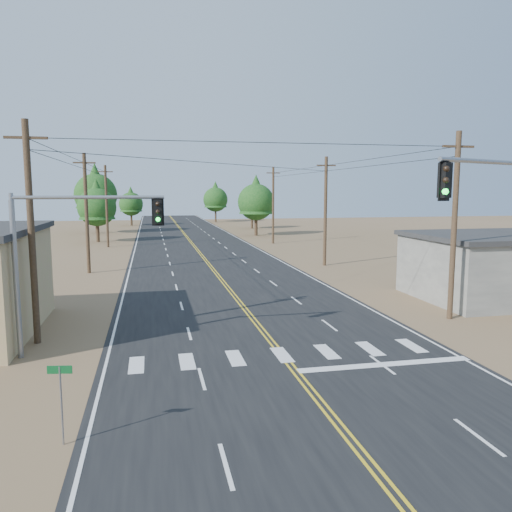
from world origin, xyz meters
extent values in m
plane|color=#856548|center=(0.00, 0.00, 0.00)|extent=(220.00, 220.00, 0.00)
cube|color=black|center=(0.00, 30.00, 0.01)|extent=(15.00, 200.00, 0.02)
cylinder|color=#4C3826|center=(-10.50, 12.00, 5.00)|extent=(0.30, 0.30, 10.00)
cube|color=#4C3826|center=(-10.50, 12.00, 9.20)|extent=(1.80, 0.12, 0.12)
cylinder|color=#4C3826|center=(-10.50, 32.00, 5.00)|extent=(0.30, 0.30, 10.00)
cube|color=#4C3826|center=(-10.50, 32.00, 9.20)|extent=(1.80, 0.12, 0.12)
cylinder|color=#4C3826|center=(-10.50, 52.00, 5.00)|extent=(0.30, 0.30, 10.00)
cube|color=#4C3826|center=(-10.50, 52.00, 9.20)|extent=(1.80, 0.12, 0.12)
cylinder|color=#4C3826|center=(10.50, 12.00, 5.00)|extent=(0.30, 0.30, 10.00)
cube|color=#4C3826|center=(10.50, 12.00, 9.20)|extent=(1.80, 0.12, 0.12)
cylinder|color=#4C3826|center=(10.50, 32.00, 5.00)|extent=(0.30, 0.30, 10.00)
cube|color=#4C3826|center=(10.50, 32.00, 9.20)|extent=(1.80, 0.12, 0.12)
cylinder|color=#4C3826|center=(10.50, 52.00, 5.00)|extent=(0.30, 0.30, 10.00)
cube|color=#4C3826|center=(10.50, 52.00, 9.20)|extent=(1.80, 0.12, 0.12)
cylinder|color=gray|center=(-10.75, 10.00, 3.27)|extent=(0.22, 0.22, 6.55)
cylinder|color=gray|center=(-10.75, 10.00, 6.55)|extent=(0.17, 0.17, 0.56)
cylinder|color=gray|center=(-7.72, 10.01, 6.64)|extent=(6.05, 0.17, 0.15)
cube|color=black|center=(-4.98, 10.02, 6.03)|extent=(0.33, 0.28, 1.03)
sphere|color=black|center=(-4.98, 9.85, 6.36)|extent=(0.19, 0.19, 0.19)
sphere|color=black|center=(-4.98, 9.85, 6.03)|extent=(0.19, 0.19, 0.19)
sphere|color=#0CE533|center=(-4.98, 9.85, 5.71)|extent=(0.19, 0.19, 0.19)
cylinder|color=gray|center=(7.83, 5.55, 8.01)|extent=(6.42, 2.72, 0.18)
cube|color=black|center=(4.97, 4.40, 7.28)|extent=(0.49, 0.46, 1.24)
sphere|color=black|center=(4.89, 4.21, 7.68)|extent=(0.23, 0.23, 0.23)
sphere|color=black|center=(4.89, 4.21, 7.28)|extent=(0.23, 0.23, 0.23)
sphere|color=#0CE533|center=(4.89, 4.21, 6.89)|extent=(0.23, 0.23, 0.23)
cylinder|color=gray|center=(-7.80, 2.00, 1.11)|extent=(0.05, 0.05, 2.23)
cube|color=#0B4D20|center=(-7.80, 2.00, 2.14)|extent=(0.66, 0.14, 0.22)
cylinder|color=#3F2D1E|center=(-12.33, 58.77, 1.54)|extent=(0.45, 0.45, 3.09)
cone|color=#144617|center=(-12.33, 58.77, 5.83)|extent=(4.80, 4.80, 5.49)
sphere|color=#144617|center=(-12.33, 58.77, 4.71)|extent=(5.14, 5.14, 5.14)
cylinder|color=#3F2D1E|center=(-13.91, 73.58, 2.05)|extent=(0.50, 0.50, 4.09)
cone|color=#144617|center=(-13.91, 73.58, 7.73)|extent=(6.37, 6.37, 7.28)
sphere|color=#144617|center=(-13.91, 73.58, 6.25)|extent=(6.82, 6.82, 6.82)
cylinder|color=#3F2D1E|center=(-9.00, 91.01, 1.40)|extent=(0.40, 0.40, 2.80)
cone|color=#144617|center=(-9.00, 91.01, 5.29)|extent=(4.36, 4.36, 4.98)
sphere|color=#144617|center=(-9.00, 91.01, 4.28)|extent=(4.67, 4.67, 4.67)
cylinder|color=#3F2D1E|center=(10.74, 63.96, 1.69)|extent=(0.49, 0.49, 3.39)
cone|color=#144617|center=(10.74, 63.96, 6.40)|extent=(5.27, 5.27, 6.02)
sphere|color=#144617|center=(10.74, 63.96, 5.17)|extent=(5.64, 5.64, 5.64)
cylinder|color=#3F2D1E|center=(13.01, 78.22, 1.37)|extent=(0.41, 0.41, 2.73)
cone|color=#144617|center=(13.01, 78.22, 5.16)|extent=(4.25, 4.25, 4.86)
sphere|color=#144617|center=(13.01, 78.22, 4.17)|extent=(4.55, 4.55, 4.55)
cylinder|color=#3F2D1E|center=(9.00, 99.23, 1.63)|extent=(0.39, 0.39, 3.25)
cone|color=#144617|center=(9.00, 99.23, 6.14)|extent=(5.06, 5.06, 5.78)
sphere|color=#144617|center=(9.00, 99.23, 4.97)|extent=(5.42, 5.42, 5.42)
camera|label=1|loc=(-5.30, -11.70, 6.91)|focal=35.00mm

